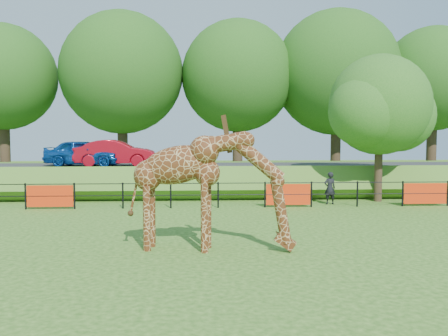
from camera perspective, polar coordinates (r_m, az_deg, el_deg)
The scene contains 10 objects.
ground at distance 13.36m, azimuth 0.90°, elevation -9.68°, with size 90.00×90.00×0.00m, color #255114.
giraffe at distance 13.40m, azimuth -1.47°, elevation -2.62°, with size 4.53×0.83×3.23m, color #562911, non-canonical shape.
perimeter_fence at distance 21.13m, azimuth -0.67°, elevation -3.10°, with size 28.07×0.10×1.10m, color black, non-canonical shape.
embankment at distance 28.58m, azimuth -1.35°, elevation -1.04°, with size 40.00×9.00×1.30m, color #255114.
road at distance 27.03m, azimuth -1.25°, elevation 0.18°, with size 40.00×5.00×0.12m, color #292A2C.
car_blue at distance 27.37m, azimuth -15.68°, elevation 1.67°, with size 1.66×4.12×1.40m, color #1452AA.
car_red at distance 26.92m, azimuth -12.27°, elevation 1.68°, with size 1.47×4.21×1.39m, color red.
visitor at distance 22.67m, azimuth 12.00°, elevation -2.26°, with size 0.53×0.35×1.44m, color black.
tree_east at distance 24.17m, azimuth 17.55°, elevation 6.47°, with size 5.40×4.71×6.76m.
bg_tree_line at distance 35.30m, azimuth 1.39°, elevation 10.56°, with size 37.30×8.80×11.82m.
Camera 1 is at (-0.94, -12.95, 3.16)m, focal length 40.00 mm.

